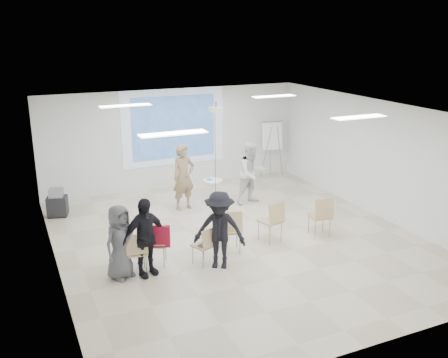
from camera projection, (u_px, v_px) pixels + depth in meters
name	position (u px, v px, depth m)	size (l,w,h in m)	color
floor	(238.00, 241.00, 11.63)	(8.00, 9.00, 0.10)	beige
ceiling	(239.00, 109.00, 10.72)	(8.00, 9.00, 0.10)	white
wall_back	(173.00, 138.00, 15.14)	(8.00, 0.10, 3.00)	silver
wall_left	(49.00, 203.00, 9.58)	(0.10, 9.00, 3.00)	silver
wall_right	(381.00, 159.00, 12.76)	(0.10, 9.00, 3.00)	silver
projection_halo	(174.00, 127.00, 14.98)	(3.20, 0.01, 2.30)	silver
projection_image	(174.00, 127.00, 14.97)	(2.60, 0.01, 1.90)	#2F60A2
pedestal_table	(213.00, 190.00, 13.94)	(0.62, 0.62, 0.68)	white
player_left	(184.00, 173.00, 13.30)	(0.73, 0.50, 2.01)	#917B59
player_right	(252.00, 170.00, 13.76)	(0.93, 0.74, 1.92)	white
controller_left	(186.00, 158.00, 13.50)	(0.04, 0.11, 0.04)	white
controller_right	(242.00, 157.00, 13.81)	(0.04, 0.12, 0.04)	silver
chair_far_left	(137.00, 250.00, 9.83)	(0.48, 0.50, 0.90)	tan
chair_left_mid	(155.00, 241.00, 10.15)	(0.60, 0.62, 0.96)	tan
chair_left_inner	(206.00, 243.00, 10.24)	(0.51, 0.53, 0.82)	tan
chair_center	(231.00, 228.00, 10.75)	(0.58, 0.60, 1.00)	tan
chair_right_inner	(273.00, 218.00, 11.32)	(0.56, 0.58, 0.98)	tan
chair_right_far	(321.00, 214.00, 11.60)	(0.53, 0.56, 0.97)	tan
red_jacket	(158.00, 236.00, 9.99)	(0.47, 0.11, 0.45)	maroon
laptop	(203.00, 244.00, 10.32)	(0.30, 0.22, 0.02)	black
audience_left	(145.00, 232.00, 9.70)	(1.07, 0.64, 1.85)	black
audience_mid	(220.00, 225.00, 10.03)	(1.20, 0.65, 1.85)	black
audience_outer	(120.00, 238.00, 9.63)	(0.82, 0.54, 1.68)	#545459
flipchart_easel	(272.00, 136.00, 16.14)	(0.79, 0.61, 1.85)	gray
av_cart	(57.00, 204.00, 12.95)	(0.59, 0.52, 0.75)	black
ceiling_projector	(216.00, 115.00, 12.16)	(0.30, 0.25, 3.00)	white
fluor_panel_nw	(125.00, 106.00, 11.70)	(1.20, 0.30, 0.02)	white
fluor_panel_ne	(274.00, 96.00, 13.27)	(1.20, 0.30, 0.02)	white
fluor_panel_sw	(173.00, 134.00, 8.65)	(1.20, 0.30, 0.02)	white
fluor_panel_se	(359.00, 117.00, 10.22)	(1.20, 0.30, 0.02)	white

